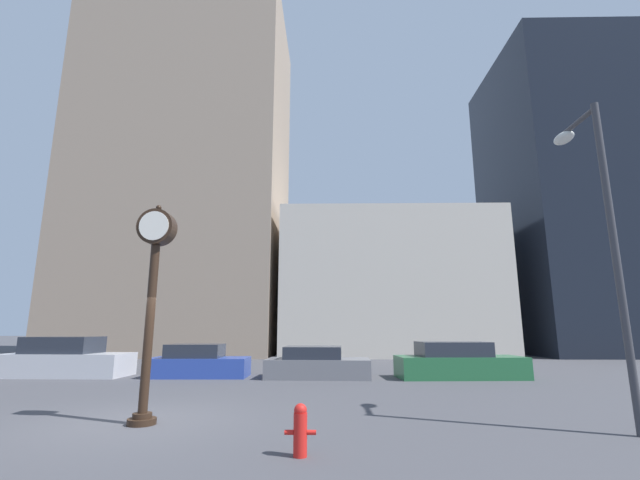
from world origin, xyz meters
The scene contains 11 objects.
ground_plane centered at (0.00, 0.00, 0.00)m, with size 200.00×200.00×0.00m, color #424247.
building_tall_tower centered at (-7.44, 24.00, 14.22)m, with size 15.27×12.00×28.45m.
building_storefront_row centered at (8.36, 24.00, 4.98)m, with size 15.19×12.00×9.96m.
building_glass_modern centered at (23.01, 24.00, 11.92)m, with size 9.97×12.00×23.84m.
street_clock centered at (0.23, -0.24, 2.88)m, with size 0.77×0.56×4.51m.
car_silver centered at (-6.52, 8.28, 0.65)m, with size 4.83×2.02×1.54m.
car_blue centered at (-1.19, 8.19, 0.53)m, with size 3.84×1.78×1.26m.
car_grey centered at (3.50, 7.97, 0.50)m, with size 4.04×2.08×1.18m.
car_green centered at (8.92, 7.93, 0.57)m, with size 4.84×2.11×1.36m.
fire_hydrant_near centered at (3.50, -2.34, 0.38)m, with size 0.47×0.21×0.75m.
street_lamp_right centered at (9.43, -0.67, 4.25)m, with size 0.36×1.57×6.40m.
Camera 1 is at (3.92, -9.18, 1.87)m, focal length 24.00 mm.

